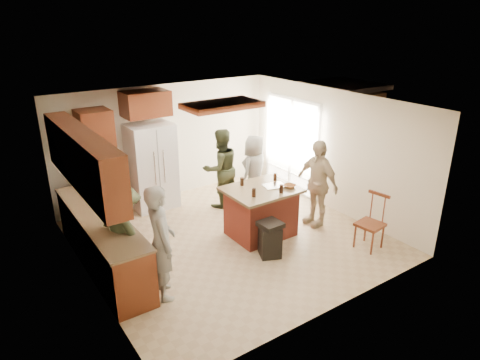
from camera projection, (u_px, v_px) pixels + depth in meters
room_shell at (336, 137)px, 11.13m from camera, size 8.00×5.20×5.00m
person_front_left at (161, 243)px, 6.00m from camera, size 0.58×0.71×1.73m
person_behind_left at (221, 168)px, 8.94m from camera, size 0.83×0.53×1.69m
person_behind_right at (254, 171)px, 9.03m from camera, size 0.87×0.72×1.53m
person_side_right at (317, 183)px, 8.15m from camera, size 0.53×1.00×1.70m
person_counter at (124, 235)px, 6.36m from camera, size 0.84×1.13×1.59m
left_cabinetry at (95, 214)px, 6.66m from camera, size 0.64×3.00×2.30m
back_wall_units at (111, 150)px, 8.37m from camera, size 1.80×0.60×2.45m
refrigerator at (152, 166)px, 8.89m from camera, size 0.90×0.76×1.80m
kitchen_island at (261, 211)px, 7.86m from camera, size 1.28×1.03×0.93m
island_items at (275, 185)px, 7.72m from camera, size 0.95×0.75×0.15m
trash_bin at (270, 239)px, 7.22m from camera, size 0.45×0.45×0.63m
spindle_chair at (371, 224)px, 7.43m from camera, size 0.48×0.48×0.99m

